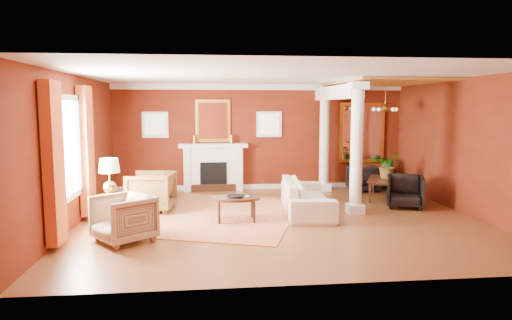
{
  "coord_description": "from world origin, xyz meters",
  "views": [
    {
      "loc": [
        -1.45,
        -9.05,
        2.29
      ],
      "look_at": [
        -0.42,
        0.59,
        1.15
      ],
      "focal_mm": 32.0,
      "sensor_mm": 36.0,
      "label": 1
    }
  ],
  "objects": [
    {
      "name": "crown_trim",
      "position": [
        0.0,
        3.46,
        2.82
      ],
      "size": [
        8.0,
        0.08,
        0.16
      ],
      "primitive_type": "cube",
      "color": "white",
      "rests_on": "room_shell"
    },
    {
      "name": "column_front",
      "position": [
        1.7,
        0.3,
        1.43
      ],
      "size": [
        0.36,
        0.36,
        2.8
      ],
      "color": "white",
      "rests_on": "ground"
    },
    {
      "name": "sofa",
      "position": [
        0.68,
        0.49,
        0.47
      ],
      "size": [
        0.92,
        2.46,
        0.94
      ],
      "primitive_type": "imported",
      "rotation": [
        0.0,
        0.0,
        1.48
      ],
      "color": "beige",
      "rests_on": "ground"
    },
    {
      "name": "rug",
      "position": [
        -1.13,
        0.45,
        0.01
      ],
      "size": [
        4.09,
        4.72,
        0.02
      ],
      "primitive_type": "cube",
      "rotation": [
        0.0,
        0.0,
        -0.33
      ],
      "color": "maroon",
      "rests_on": "ground"
    },
    {
      "name": "dining_chair_far",
      "position": [
        2.76,
        2.82,
        0.38
      ],
      "size": [
        0.8,
        0.75,
        0.76
      ],
      "primitive_type": "imported",
      "rotation": [
        0.0,
        0.0,
        3.23
      ],
      "color": "black",
      "rests_on": "ground"
    },
    {
      "name": "column_back",
      "position": [
        1.7,
        3.0,
        1.43
      ],
      "size": [
        0.36,
        0.36,
        2.8
      ],
      "color": "white",
      "rests_on": "ground"
    },
    {
      "name": "potted_plant",
      "position": [
        2.98,
        1.74,
        1.06
      ],
      "size": [
        0.82,
        0.85,
        0.52
      ],
      "primitive_type": "imported",
      "rotation": [
        0.0,
        0.0,
        0.42
      ],
      "color": "#26591E",
      "rests_on": "dining_table"
    },
    {
      "name": "green_urn",
      "position": [
        3.5,
        3.0,
        0.34
      ],
      "size": [
        0.36,
        0.36,
        0.86
      ],
      "color": "#15441C",
      "rests_on": "ground"
    },
    {
      "name": "side_table",
      "position": [
        -3.29,
        -0.33,
        0.87
      ],
      "size": [
        0.53,
        0.53,
        1.32
      ],
      "rotation": [
        0.0,
        0.0,
        -0.34
      ],
      "color": "black",
      "rests_on": "ground"
    },
    {
      "name": "armchair_stripe",
      "position": [
        -2.88,
        -1.32,
        0.44
      ],
      "size": [
        1.17,
        1.17,
        0.89
      ],
      "primitive_type": "imported",
      "rotation": [
        0.0,
        0.0,
        -0.91
      ],
      "color": "tan",
      "rests_on": "ground"
    },
    {
      "name": "header_beam",
      "position": [
        1.7,
        1.9,
        2.62
      ],
      "size": [
        0.3,
        3.2,
        0.32
      ],
      "primitive_type": "cube",
      "color": "white",
      "rests_on": "column_front"
    },
    {
      "name": "overmantel_mirror",
      "position": [
        -1.3,
        3.45,
        1.9
      ],
      "size": [
        0.95,
        0.07,
        1.15
      ],
      "color": "gold",
      "rests_on": "fireplace"
    },
    {
      "name": "chandelier",
      "position": [
        2.9,
        1.8,
        2.25
      ],
      "size": [
        0.6,
        0.62,
        0.75
      ],
      "color": "#B08C37",
      "rests_on": "room_shell"
    },
    {
      "name": "room_shell",
      "position": [
        0.0,
        0.0,
        2.02
      ],
      "size": [
        8.04,
        7.04,
        2.92
      ],
      "color": "maroon",
      "rests_on": "ground"
    },
    {
      "name": "flank_window_right",
      "position": [
        0.25,
        3.46,
        1.8
      ],
      "size": [
        0.7,
        0.07,
        0.7
      ],
      "color": "white",
      "rests_on": "room_shell"
    },
    {
      "name": "left_window",
      "position": [
        -3.89,
        -0.6,
        1.42
      ],
      "size": [
        0.21,
        2.55,
        2.6
      ],
      "color": "white",
      "rests_on": "room_shell"
    },
    {
      "name": "flank_window_left",
      "position": [
        -2.85,
        3.46,
        1.8
      ],
      "size": [
        0.7,
        0.07,
        0.7
      ],
      "color": "white",
      "rests_on": "room_shell"
    },
    {
      "name": "coffee_book",
      "position": [
        -0.84,
        -0.16,
        0.62
      ],
      "size": [
        0.16,
        0.11,
        0.24
      ],
      "primitive_type": "imported",
      "rotation": [
        0.0,
        0.0,
        0.54
      ],
      "color": "black",
      "rests_on": "coffee_table"
    },
    {
      "name": "dining_table",
      "position": [
        2.97,
        1.71,
        0.4
      ],
      "size": [
        1.05,
        1.52,
        0.8
      ],
      "primitive_type": "imported",
      "rotation": [
        0.0,
        0.0,
        1.15
      ],
      "color": "black",
      "rests_on": "ground"
    },
    {
      "name": "coffee_table",
      "position": [
        -0.9,
        -0.13,
        0.45
      ],
      "size": [
        0.98,
        0.98,
        0.5
      ],
      "rotation": [
        0.0,
        0.0,
        -0.31
      ],
      "color": "black",
      "rests_on": "ground"
    },
    {
      "name": "fireplace",
      "position": [
        -1.3,
        3.32,
        0.65
      ],
      "size": [
        1.85,
        0.42,
        1.29
      ],
      "color": "white",
      "rests_on": "ground"
    },
    {
      "name": "armchair_leopard",
      "position": [
        -2.69,
        0.96,
        0.48
      ],
      "size": [
        1.0,
        1.05,
        0.96
      ],
      "primitive_type": "imported",
      "rotation": [
        0.0,
        0.0,
        -1.71
      ],
      "color": "black",
      "rests_on": "ground"
    },
    {
      "name": "ground",
      "position": [
        0.0,
        0.0,
        0.0
      ],
      "size": [
        8.0,
        8.0,
        0.0
      ],
      "primitive_type": "plane",
      "color": "brown",
      "rests_on": "ground"
    },
    {
      "name": "base_trim",
      "position": [
        0.0,
        3.46,
        0.06
      ],
      "size": [
        8.0,
        0.08,
        0.12
      ],
      "primitive_type": "cube",
      "color": "white",
      "rests_on": "ground"
    },
    {
      "name": "amber_ceiling",
      "position": [
        2.85,
        1.75,
        2.87
      ],
      "size": [
        2.3,
        3.4,
        0.04
      ],
      "primitive_type": "cube",
      "color": "gold",
      "rests_on": "room_shell"
    },
    {
      "name": "dining_chair_near",
      "position": [
        3.01,
        0.74,
        0.41
      ],
      "size": [
        1.0,
        0.97,
        0.81
      ],
      "primitive_type": "imported",
      "rotation": [
        0.0,
        0.0,
        -0.37
      ],
      "color": "black",
      "rests_on": "ground"
    },
    {
      "name": "dining_mirror",
      "position": [
        2.9,
        3.45,
        1.55
      ],
      "size": [
        1.3,
        0.07,
        1.7
      ],
      "color": "gold",
      "rests_on": "room_shell"
    }
  ]
}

